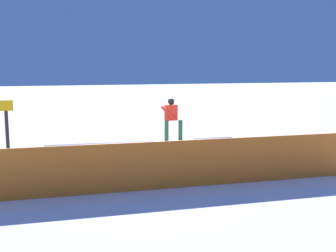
{
  "coord_description": "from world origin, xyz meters",
  "views": [
    {
      "loc": [
        3.23,
        12.86,
        3.14
      ],
      "look_at": [
        -0.5,
        1.03,
        1.33
      ],
      "focal_mm": 43.23,
      "sensor_mm": 36.0,
      "label": 1
    }
  ],
  "objects": [
    {
      "name": "safety_fence",
      "position": [
        0.0,
        3.1,
        0.63
      ],
      "size": [
        10.65,
        0.6,
        1.26
      ],
      "primitive_type": "cube",
      "rotation": [
        0.0,
        0.0,
        -0.05
      ],
      "color": "orange",
      "rests_on": "ground_plane"
    },
    {
      "name": "ground_plane",
      "position": [
        0.0,
        0.0,
        0.0
      ],
      "size": [
        120.0,
        120.0,
        0.0
      ],
      "primitive_type": "plane",
      "color": "white"
    },
    {
      "name": "trail_marker",
      "position": [
        4.19,
        0.61,
        1.18
      ],
      "size": [
        0.4,
        0.1,
        2.21
      ],
      "color": "#262628",
      "rests_on": "ground_plane"
    },
    {
      "name": "grind_box",
      "position": [
        0.0,
        0.0,
        0.31
      ],
      "size": [
        6.42,
        0.8,
        0.68
      ],
      "color": "black",
      "rests_on": "ground_plane"
    },
    {
      "name": "snowboarder",
      "position": [
        -0.94,
        0.05,
        1.47
      ],
      "size": [
        1.41,
        0.42,
        1.45
      ],
      "color": "#2E8A4B",
      "rests_on": "grind_box"
    }
  ]
}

